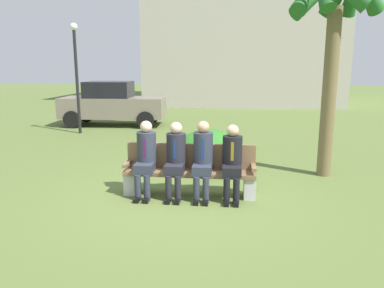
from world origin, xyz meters
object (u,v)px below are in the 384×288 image
at_px(seated_man_centerleft, 176,156).
at_px(shrub_near_bench, 209,150).
at_px(seated_man_centerright, 203,156).
at_px(park_bench, 190,171).
at_px(parked_car_near, 113,104).
at_px(building_backdrop, 243,10).
at_px(seated_man_leftmost, 146,155).
at_px(palm_tree_tall, 334,8).
at_px(street_lamp, 76,67).
at_px(seated_man_rightmost, 232,158).

xyz_separation_m(seated_man_centerleft, shrub_near_bench, (0.48, 1.69, -0.28)).
bearing_deg(seated_man_centerright, park_bench, 152.16).
distance_m(shrub_near_bench, parked_car_near, 7.30).
bearing_deg(shrub_near_bench, building_backdrop, 86.71).
bearing_deg(seated_man_centerleft, seated_man_leftmost, 179.85).
xyz_separation_m(shrub_near_bench, building_backdrop, (0.95, 16.51, 5.17)).
height_order(palm_tree_tall, parked_car_near, palm_tree_tall).
bearing_deg(parked_car_near, shrub_near_bench, -55.55).
relative_size(park_bench, seated_man_centerright, 1.73).
relative_size(seated_man_centerleft, seated_man_centerright, 0.98).
distance_m(seated_man_centerright, shrub_near_bench, 1.71).
bearing_deg(street_lamp, shrub_near_bench, -41.71).
bearing_deg(shrub_near_bench, seated_man_leftmost, -121.03).
bearing_deg(park_bench, palm_tree_tall, 29.78).
xyz_separation_m(seated_man_centerright, palm_tree_tall, (2.40, 1.64, 2.61)).
distance_m(park_bench, seated_man_centerleft, 0.40).
bearing_deg(palm_tree_tall, street_lamp, 149.09).
bearing_deg(palm_tree_tall, parked_car_near, 137.04).
distance_m(seated_man_rightmost, palm_tree_tall, 3.64).
bearing_deg(seated_man_centerright, street_lamp, 128.61).
xyz_separation_m(park_bench, parked_car_near, (-3.88, 7.58, 0.40)).
bearing_deg(seated_man_rightmost, palm_tree_tall, 40.91).
relative_size(seated_man_rightmost, shrub_near_bench, 0.88).
bearing_deg(park_bench, seated_man_rightmost, -9.98).
bearing_deg(parked_car_near, seated_man_rightmost, -59.05).
relative_size(seated_man_centerleft, parked_car_near, 0.33).
distance_m(seated_man_leftmost, shrub_near_bench, 1.99).
bearing_deg(park_bench, street_lamp, 127.76).
bearing_deg(seated_man_rightmost, seated_man_centerright, 179.42).
height_order(seated_man_leftmost, palm_tree_tall, palm_tree_tall).
distance_m(shrub_near_bench, street_lamp, 6.55).
bearing_deg(seated_man_centerleft, street_lamp, 125.66).
height_order(seated_man_centerleft, parked_car_near, parked_car_near).
bearing_deg(parked_car_near, palm_tree_tall, -42.96).
bearing_deg(park_bench, shrub_near_bench, 80.98).
bearing_deg(street_lamp, seated_man_centerright, -51.39).
bearing_deg(park_bench, seated_man_centerright, -27.84).
xyz_separation_m(seated_man_leftmost, parked_car_near, (-3.11, 7.70, 0.10)).
xyz_separation_m(park_bench, street_lamp, (-4.46, 5.76, 1.78)).
height_order(seated_man_leftmost, seated_man_rightmost, seated_man_leftmost).
bearing_deg(park_bench, seated_man_centerleft, -151.55).
relative_size(seated_man_leftmost, palm_tree_tall, 0.29).
bearing_deg(street_lamp, parked_car_near, 72.15).
bearing_deg(palm_tree_tall, shrub_near_bench, 178.73).
relative_size(seated_man_leftmost, seated_man_centerright, 0.99).
height_order(seated_man_centerright, seated_man_rightmost, seated_man_centerright).
relative_size(seated_man_leftmost, seated_man_centerleft, 1.01).
bearing_deg(park_bench, parked_car_near, 117.10).
distance_m(seated_man_centerright, building_backdrop, 18.87).
height_order(seated_man_centerleft, palm_tree_tall, palm_tree_tall).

